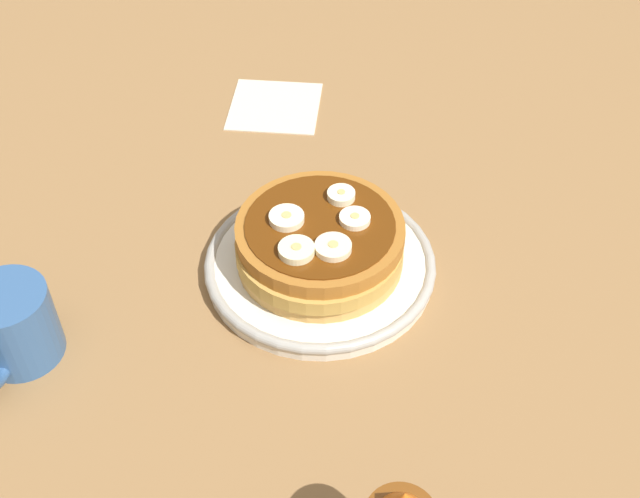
{
  "coord_description": "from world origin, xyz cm",
  "views": [
    {
      "loc": [
        55.23,
        8.15,
        58.6
      ],
      "look_at": [
        0.0,
        0.0,
        3.18
      ],
      "focal_mm": 45.47,
      "sensor_mm": 36.0,
      "label": 1
    }
  ],
  "objects_px": {
    "coffee_mug": "(12,326)",
    "banana_slice_2": "(286,219)",
    "banana_slice_1": "(341,196)",
    "banana_slice_4": "(333,248)",
    "napkin": "(275,106)",
    "banana_slice_0": "(296,250)",
    "banana_slice_3": "(355,219)",
    "pancake_stack": "(318,244)",
    "plate": "(320,264)"
  },
  "relations": [
    {
      "from": "banana_slice_0",
      "to": "banana_slice_2",
      "type": "height_order",
      "value": "same"
    },
    {
      "from": "plate",
      "to": "banana_slice_1",
      "type": "height_order",
      "value": "banana_slice_1"
    },
    {
      "from": "plate",
      "to": "banana_slice_0",
      "type": "height_order",
      "value": "banana_slice_0"
    },
    {
      "from": "banana_slice_2",
      "to": "banana_slice_4",
      "type": "height_order",
      "value": "same"
    },
    {
      "from": "banana_slice_1",
      "to": "banana_slice_4",
      "type": "relative_size",
      "value": 0.8
    },
    {
      "from": "banana_slice_4",
      "to": "pancake_stack",
      "type": "bearing_deg",
      "value": -148.66
    },
    {
      "from": "pancake_stack",
      "to": "banana_slice_2",
      "type": "relative_size",
      "value": 4.97
    },
    {
      "from": "banana_slice_1",
      "to": "banana_slice_0",
      "type": "bearing_deg",
      "value": -20.63
    },
    {
      "from": "banana_slice_0",
      "to": "banana_slice_3",
      "type": "bearing_deg",
      "value": 136.72
    },
    {
      "from": "coffee_mug",
      "to": "pancake_stack",
      "type": "bearing_deg",
      "value": 119.09
    },
    {
      "from": "plate",
      "to": "banana_slice_4",
      "type": "relative_size",
      "value": 6.7
    },
    {
      "from": "banana_slice_1",
      "to": "banana_slice_4",
      "type": "bearing_deg",
      "value": 1.49
    },
    {
      "from": "pancake_stack",
      "to": "coffee_mug",
      "type": "height_order",
      "value": "coffee_mug"
    },
    {
      "from": "banana_slice_0",
      "to": "banana_slice_2",
      "type": "distance_m",
      "value": 0.04
    },
    {
      "from": "banana_slice_3",
      "to": "napkin",
      "type": "distance_m",
      "value": 0.3
    },
    {
      "from": "banana_slice_0",
      "to": "coffee_mug",
      "type": "xyz_separation_m",
      "value": [
        0.1,
        -0.24,
        -0.03
      ]
    },
    {
      "from": "plate",
      "to": "banana_slice_0",
      "type": "distance_m",
      "value": 0.07
    },
    {
      "from": "plate",
      "to": "banana_slice_0",
      "type": "relative_size",
      "value": 6.83
    },
    {
      "from": "napkin",
      "to": "banana_slice_3",
      "type": "bearing_deg",
      "value": 26.1
    },
    {
      "from": "banana_slice_2",
      "to": "banana_slice_3",
      "type": "relative_size",
      "value": 1.13
    },
    {
      "from": "plate",
      "to": "banana_slice_4",
      "type": "height_order",
      "value": "banana_slice_4"
    },
    {
      "from": "banana_slice_0",
      "to": "banana_slice_3",
      "type": "distance_m",
      "value": 0.07
    },
    {
      "from": "pancake_stack",
      "to": "banana_slice_4",
      "type": "xyz_separation_m",
      "value": [
        0.03,
        0.02,
        0.03
      ]
    },
    {
      "from": "plate",
      "to": "banana_slice_2",
      "type": "height_order",
      "value": "banana_slice_2"
    },
    {
      "from": "plate",
      "to": "napkin",
      "type": "relative_size",
      "value": 2.08
    },
    {
      "from": "banana_slice_4",
      "to": "banana_slice_2",
      "type": "bearing_deg",
      "value": -122.55
    },
    {
      "from": "banana_slice_0",
      "to": "coffee_mug",
      "type": "distance_m",
      "value": 0.26
    },
    {
      "from": "pancake_stack",
      "to": "banana_slice_2",
      "type": "bearing_deg",
      "value": -91.76
    },
    {
      "from": "banana_slice_4",
      "to": "coffee_mug",
      "type": "distance_m",
      "value": 0.29
    },
    {
      "from": "banana_slice_1",
      "to": "banana_slice_4",
      "type": "height_order",
      "value": "same"
    },
    {
      "from": "banana_slice_0",
      "to": "banana_slice_1",
      "type": "height_order",
      "value": "same"
    },
    {
      "from": "pancake_stack",
      "to": "coffee_mug",
      "type": "bearing_deg",
      "value": -60.91
    },
    {
      "from": "coffee_mug",
      "to": "napkin",
      "type": "distance_m",
      "value": 0.44
    },
    {
      "from": "banana_slice_4",
      "to": "banana_slice_0",
      "type": "bearing_deg",
      "value": -74.47
    },
    {
      "from": "banana_slice_2",
      "to": "banana_slice_3",
      "type": "xyz_separation_m",
      "value": [
        -0.01,
        0.06,
        -0.0
      ]
    },
    {
      "from": "pancake_stack",
      "to": "coffee_mug",
      "type": "distance_m",
      "value": 0.29
    },
    {
      "from": "plate",
      "to": "banana_slice_2",
      "type": "xyz_separation_m",
      "value": [
        0.0,
        -0.03,
        0.06
      ]
    },
    {
      "from": "pancake_stack",
      "to": "banana_slice_1",
      "type": "xyz_separation_m",
      "value": [
        -0.04,
        0.02,
        0.03
      ]
    },
    {
      "from": "banana_slice_3",
      "to": "napkin",
      "type": "relative_size",
      "value": 0.27
    },
    {
      "from": "napkin",
      "to": "banana_slice_1",
      "type": "bearing_deg",
      "value": 25.72
    },
    {
      "from": "banana_slice_3",
      "to": "banana_slice_4",
      "type": "relative_size",
      "value": 0.87
    },
    {
      "from": "banana_slice_3",
      "to": "banana_slice_1",
      "type": "bearing_deg",
      "value": -151.03
    },
    {
      "from": "banana_slice_3",
      "to": "coffee_mug",
      "type": "distance_m",
      "value": 0.32
    },
    {
      "from": "banana_slice_4",
      "to": "coffee_mug",
      "type": "bearing_deg",
      "value": -67.9
    },
    {
      "from": "coffee_mug",
      "to": "banana_slice_1",
      "type": "bearing_deg",
      "value": 124.16
    },
    {
      "from": "coffee_mug",
      "to": "banana_slice_2",
      "type": "bearing_deg",
      "value": 122.51
    },
    {
      "from": "coffee_mug",
      "to": "banana_slice_0",
      "type": "bearing_deg",
      "value": 112.95
    },
    {
      "from": "banana_slice_1",
      "to": "banana_slice_4",
      "type": "distance_m",
      "value": 0.07
    },
    {
      "from": "pancake_stack",
      "to": "banana_slice_0",
      "type": "xyz_separation_m",
      "value": [
        0.04,
        -0.01,
        0.03
      ]
    },
    {
      "from": "banana_slice_0",
      "to": "plate",
      "type": "bearing_deg",
      "value": 159.31
    }
  ]
}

